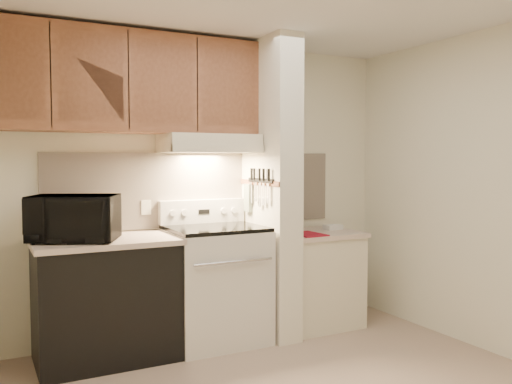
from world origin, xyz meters
TOP-DOWN VIEW (x-y plane):
  - wall_back at (0.00, 1.50)m, footprint 3.60×2.50m
  - wall_right at (1.80, 0.00)m, footprint 0.02×3.00m
  - backsplash at (0.00, 1.49)m, footprint 2.60×0.02m
  - range_body at (0.00, 1.16)m, footprint 0.76×0.65m
  - oven_window at (0.00, 0.84)m, footprint 0.50×0.01m
  - oven_handle at (0.00, 0.80)m, footprint 0.65×0.02m
  - cooktop at (0.00, 1.16)m, footprint 0.74×0.64m
  - range_backguard at (0.00, 1.44)m, footprint 0.76×0.08m
  - range_display at (0.00, 1.40)m, footprint 0.10×0.01m
  - range_knob_left_outer at (-0.28, 1.40)m, footprint 0.05×0.02m
  - range_knob_left_inner at (-0.18, 1.40)m, footprint 0.05×0.02m
  - range_knob_right_inner at (0.18, 1.40)m, footprint 0.05×0.02m
  - range_knob_right_outer at (0.28, 1.40)m, footprint 0.05×0.02m
  - dishwasher_front at (-0.88, 1.17)m, footprint 1.00×0.63m
  - left_countertop at (-0.88, 1.17)m, footprint 1.04×0.67m
  - spoon_rest at (-1.06, 0.98)m, footprint 0.23×0.13m
  - teal_jar at (-0.83, 1.39)m, footprint 0.11×0.11m
  - outlet at (-0.48, 1.48)m, footprint 0.08×0.01m
  - microwave at (-1.10, 1.15)m, footprint 0.71×0.61m
  - partition_pillar at (0.51, 1.15)m, footprint 0.22×0.70m
  - pillar_trim at (0.39, 1.15)m, footprint 0.01×0.70m
  - knife_strip at (0.39, 1.10)m, footprint 0.02×0.42m
  - knife_blade_a at (0.38, 0.95)m, footprint 0.01×0.03m
  - knife_handle_a at (0.38, 0.94)m, footprint 0.02×0.02m
  - knife_blade_b at (0.38, 1.03)m, footprint 0.01×0.04m
  - knife_handle_b at (0.38, 1.03)m, footprint 0.02×0.02m
  - knife_blade_c at (0.38, 1.09)m, footprint 0.01×0.04m
  - knife_handle_c at (0.38, 1.10)m, footprint 0.02×0.02m
  - knife_blade_d at (0.38, 1.17)m, footprint 0.01×0.04m
  - knife_handle_d at (0.38, 1.19)m, footprint 0.02×0.02m
  - knife_blade_e at (0.38, 1.26)m, footprint 0.01×0.04m
  - knife_handle_e at (0.38, 1.25)m, footprint 0.02×0.02m
  - oven_mitt at (0.38, 1.32)m, footprint 0.03×0.10m
  - right_cab_base at (0.97, 1.15)m, footprint 0.70×0.60m
  - right_countertop at (0.97, 1.15)m, footprint 0.74×0.64m
  - red_folder at (0.79, 1.00)m, footprint 0.25×0.33m
  - white_box at (1.19, 1.19)m, footprint 0.16×0.11m
  - range_hood at (0.00, 1.28)m, footprint 0.78×0.44m
  - hood_lip at (0.00, 1.07)m, footprint 0.78×0.04m
  - upper_cabinets at (-0.69, 1.32)m, footprint 2.18×0.33m
  - cab_door_a at (-1.51, 1.17)m, footprint 0.46×0.01m
  - cab_gap_a at (-1.23, 1.16)m, footprint 0.01×0.01m
  - cab_door_b at (-0.96, 1.17)m, footprint 0.46×0.01m
  - cab_gap_b at (-0.69, 1.16)m, footprint 0.01×0.01m
  - cab_door_c at (-0.42, 1.17)m, footprint 0.46×0.01m
  - cab_gap_c at (-0.14, 1.16)m, footprint 0.01×0.01m
  - cab_door_d at (0.13, 1.17)m, footprint 0.46×0.01m

SIDE VIEW (x-z plane):
  - right_cab_base at x=0.97m, z-range 0.00..0.81m
  - dishwasher_front at x=-0.88m, z-range 0.00..0.87m
  - range_body at x=0.00m, z-range 0.00..0.92m
  - oven_window at x=0.00m, z-range 0.35..0.65m
  - oven_handle at x=0.00m, z-range 0.71..0.73m
  - right_countertop at x=0.97m, z-range 0.81..0.85m
  - red_folder at x=0.79m, z-range 0.85..0.86m
  - white_box at x=1.19m, z-range 0.85..0.89m
  - left_countertop at x=-0.88m, z-range 0.87..0.91m
  - spoon_rest at x=-1.06m, z-range 0.91..0.93m
  - cooktop at x=0.00m, z-range 0.92..0.95m
  - teal_jar at x=-0.83m, z-range 0.91..1.00m
  - range_backguard at x=0.00m, z-range 0.95..1.15m
  - range_display at x=0.00m, z-range 1.03..1.07m
  - range_knob_left_outer at x=-0.28m, z-range 1.03..1.07m
  - range_knob_left_inner at x=-0.18m, z-range 1.03..1.07m
  - range_knob_right_inner at x=0.18m, z-range 1.03..1.07m
  - range_knob_right_outer at x=0.28m, z-range 1.03..1.07m
  - microwave at x=-1.10m, z-range 0.91..1.24m
  - outlet at x=-0.48m, z-range 1.04..1.16m
  - oven_mitt at x=0.38m, z-range 1.04..1.28m
  - knife_blade_c at x=0.38m, z-range 1.10..1.30m
  - knife_blade_b at x=0.38m, z-range 1.12..1.30m
  - knife_blade_e at x=0.38m, z-range 1.12..1.30m
  - knife_blade_a at x=0.38m, z-range 1.14..1.30m
  - knife_blade_d at x=0.38m, z-range 1.14..1.30m
  - backsplash at x=0.00m, z-range 0.92..1.55m
  - wall_back at x=0.00m, z-range 1.24..1.26m
  - wall_right at x=1.80m, z-range 0.00..2.50m
  - partition_pillar at x=0.51m, z-range 0.00..2.50m
  - pillar_trim at x=0.39m, z-range 1.28..1.32m
  - knife_strip at x=0.39m, z-range 1.30..1.34m
  - knife_handle_a at x=0.38m, z-range 1.32..1.42m
  - knife_handle_b at x=0.38m, z-range 1.32..1.42m
  - knife_handle_c at x=0.38m, z-range 1.32..1.42m
  - knife_handle_d at x=0.38m, z-range 1.32..1.42m
  - knife_handle_e at x=0.38m, z-range 1.32..1.42m
  - hood_lip at x=0.00m, z-range 1.55..1.61m
  - range_hood at x=0.00m, z-range 1.55..1.70m
  - upper_cabinets at x=-0.69m, z-range 1.70..2.47m
  - cab_door_a at x=-1.51m, z-range 1.77..2.40m
  - cab_gap_a at x=-1.23m, z-range 1.72..2.45m
  - cab_door_b at x=-0.96m, z-range 1.77..2.40m
  - cab_gap_b at x=-0.69m, z-range 1.72..2.45m
  - cab_door_c at x=-0.42m, z-range 1.77..2.40m
  - cab_gap_c at x=-0.14m, z-range 1.72..2.45m
  - cab_door_d at x=0.13m, z-range 1.77..2.40m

